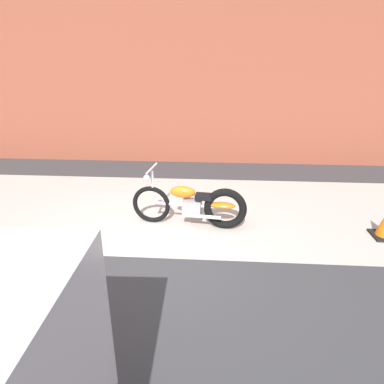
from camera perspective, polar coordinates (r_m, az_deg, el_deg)
ground_plane at (r=5.03m, az=-7.25°, el=-11.10°), size 80.00×80.00×0.00m
sidewalk_slab at (r=6.55m, az=-4.41°, el=-2.81°), size 36.00×3.50×0.01m
brick_building_wall at (r=9.38m, az=-1.74°, el=21.27°), size 36.00×0.50×5.28m
motorcycle_orange at (r=5.70m, az=0.77°, el=-2.22°), size 2.00×0.61×1.03m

